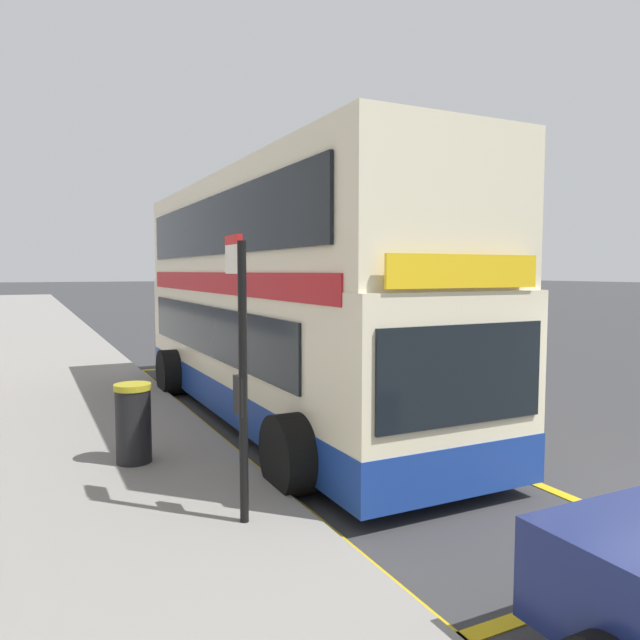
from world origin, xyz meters
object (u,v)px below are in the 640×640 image
(bus_stop_sign, at_px, (240,357))
(parked_car_silver_far, at_px, (359,320))
(double_decker_bus, at_px, (279,307))
(litter_bin, at_px, (133,423))

(bus_stop_sign, distance_m, parked_car_silver_far, 17.43)
(double_decker_bus, relative_size, parked_car_silver_far, 2.49)
(litter_bin, bearing_deg, double_decker_bus, 34.63)
(double_decker_bus, bearing_deg, litter_bin, -145.37)
(bus_stop_sign, relative_size, parked_car_silver_far, 0.70)
(double_decker_bus, xyz_separation_m, litter_bin, (-2.97, -2.05, -1.38))
(double_decker_bus, bearing_deg, bus_stop_sign, -116.88)
(double_decker_bus, xyz_separation_m, bus_stop_sign, (-2.27, -4.48, -0.22))
(double_decker_bus, distance_m, bus_stop_sign, 5.02)
(double_decker_bus, distance_m, parked_car_silver_far, 12.50)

